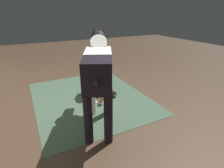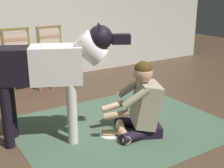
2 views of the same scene
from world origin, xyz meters
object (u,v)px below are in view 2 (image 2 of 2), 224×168
person_sitting_on_floor (141,105)px  large_dog (51,68)px  dining_chair_right_of_pair (53,52)px  hot_dog_on_plate (110,133)px  dining_chair_left_of_pair (19,56)px

person_sitting_on_floor → large_dog: 1.06m
dining_chair_right_of_pair → person_sitting_on_floor: (0.05, -2.40, -0.20)m
dining_chair_right_of_pair → hot_dog_on_plate: dining_chair_right_of_pair is taller
dining_chair_left_of_pair → dining_chair_right_of_pair: 0.59m
person_sitting_on_floor → hot_dog_on_plate: 0.48m
dining_chair_left_of_pair → large_dog: 2.03m
dining_chair_left_of_pair → hot_dog_on_plate: (0.32, -2.25, -0.52)m
person_sitting_on_floor → hot_dog_on_plate: (-0.32, 0.15, -0.32)m
dining_chair_right_of_pair → hot_dog_on_plate: 2.33m
dining_chair_left_of_pair → large_dog: bearing=-96.7°
dining_chair_right_of_pair → large_dog: bearing=-112.4°
dining_chair_right_of_pair → large_dog: (-0.82, -1.99, 0.26)m
person_sitting_on_floor → large_dog: bearing=155.1°
person_sitting_on_floor → large_dog: (-0.87, 0.40, 0.46)m
dining_chair_left_of_pair → hot_dog_on_plate: size_ratio=4.37×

